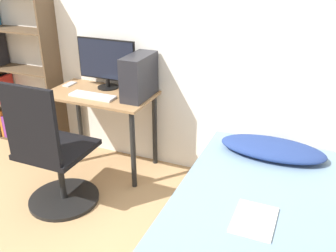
{
  "coord_description": "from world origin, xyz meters",
  "views": [
    {
      "loc": [
        1.39,
        -1.34,
        1.87
      ],
      "look_at": [
        0.46,
        0.85,
        0.75
      ],
      "focal_mm": 40.0,
      "sensor_mm": 36.0,
      "label": 1
    }
  ],
  "objects_px": {
    "office_chair": "(53,161)",
    "monitor": "(106,62)",
    "pc_tower": "(139,77)",
    "bookshelf": "(14,70)",
    "keyboard": "(93,96)",
    "bed": "(251,233)"
  },
  "relations": [
    {
      "from": "monitor",
      "to": "pc_tower",
      "type": "relative_size",
      "value": 1.46
    },
    {
      "from": "office_chair",
      "to": "bed",
      "type": "height_order",
      "value": "office_chair"
    },
    {
      "from": "bookshelf",
      "to": "keyboard",
      "type": "distance_m",
      "value": 1.12
    },
    {
      "from": "office_chair",
      "to": "pc_tower",
      "type": "xyz_separation_m",
      "value": [
        0.38,
        0.74,
        0.5
      ]
    },
    {
      "from": "office_chair",
      "to": "monitor",
      "type": "bearing_deg",
      "value": 89.93
    },
    {
      "from": "bed",
      "to": "pc_tower",
      "type": "bearing_deg",
      "value": 147.86
    },
    {
      "from": "bookshelf",
      "to": "bed",
      "type": "relative_size",
      "value": 0.84
    },
    {
      "from": "office_chair",
      "to": "keyboard",
      "type": "bearing_deg",
      "value": 89.58
    },
    {
      "from": "office_chair",
      "to": "bookshelf",
      "type": "bearing_deg",
      "value": 142.59
    },
    {
      "from": "office_chair",
      "to": "pc_tower",
      "type": "relative_size",
      "value": 2.71
    },
    {
      "from": "office_chair",
      "to": "pc_tower",
      "type": "distance_m",
      "value": 0.97
    },
    {
      "from": "bookshelf",
      "to": "pc_tower",
      "type": "xyz_separation_m",
      "value": [
        1.47,
        -0.09,
        0.14
      ]
    },
    {
      "from": "bookshelf",
      "to": "pc_tower",
      "type": "relative_size",
      "value": 4.03
    },
    {
      "from": "bed",
      "to": "bookshelf",
      "type": "bearing_deg",
      "value": 162.75
    },
    {
      "from": "bookshelf",
      "to": "keyboard",
      "type": "height_order",
      "value": "bookshelf"
    },
    {
      "from": "bed",
      "to": "pc_tower",
      "type": "xyz_separation_m",
      "value": [
        -1.15,
        0.72,
        0.69
      ]
    },
    {
      "from": "bed",
      "to": "office_chair",
      "type": "bearing_deg",
      "value": -179.2
    },
    {
      "from": "bookshelf",
      "to": "office_chair",
      "type": "distance_m",
      "value": 1.42
    },
    {
      "from": "monitor",
      "to": "keyboard",
      "type": "xyz_separation_m",
      "value": [
        0.0,
        -0.26,
        -0.23
      ]
    },
    {
      "from": "pc_tower",
      "to": "office_chair",
      "type": "bearing_deg",
      "value": -117.05
    },
    {
      "from": "office_chair",
      "to": "monitor",
      "type": "xyz_separation_m",
      "value": [
        0.0,
        0.85,
        0.56
      ]
    },
    {
      "from": "bed",
      "to": "pc_tower",
      "type": "height_order",
      "value": "pc_tower"
    }
  ]
}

